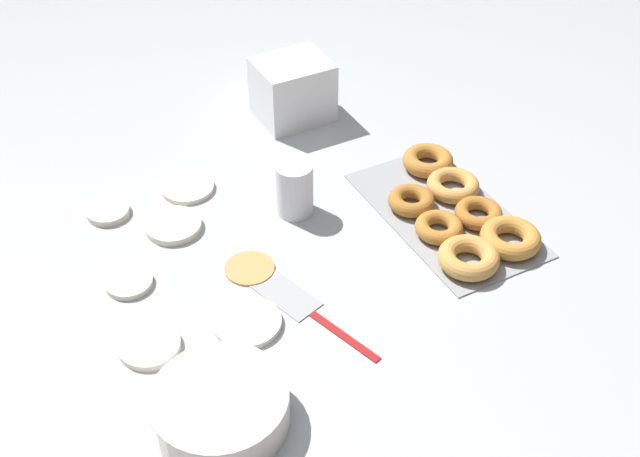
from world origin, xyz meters
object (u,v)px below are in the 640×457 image
object	(u,v)px
pancake_6	(247,323)
pancake_2	(249,267)
pancake_0	(129,282)
donut_tray	(456,212)
paper_cup	(295,189)
container_stack	(293,90)
batter_bowl	(220,407)
spatula	(298,303)
pancake_3	(108,212)
pancake_1	(173,226)
pancake_4	(149,346)
pancake_5	(188,187)

from	to	relation	value
pancake_6	pancake_2	bearing A→B (deg)	-25.74
pancake_0	donut_tray	bearing A→B (deg)	-101.25
pancake_0	paper_cup	size ratio (longest dim) A/B	0.77
container_stack	batter_bowl	bearing A→B (deg)	146.10
pancake_0	pancake_6	bearing A→B (deg)	-142.27
paper_cup	spatula	distance (m)	0.26
donut_tray	batter_bowl	bearing A→B (deg)	110.94
donut_tray	spatula	world-z (taller)	donut_tray
pancake_3	paper_cup	xyz separation A→B (m)	(-0.16, -0.32, 0.05)
container_stack	pancake_1	bearing A→B (deg)	123.21
pancake_3	donut_tray	size ratio (longest dim) A/B	0.21
batter_bowl	container_stack	bearing A→B (deg)	-33.90
pancake_1	spatula	bearing A→B (deg)	-157.94
pancake_6	spatula	world-z (taller)	pancake_6
pancake_1	pancake_4	world-z (taller)	pancake_1
pancake_6	donut_tray	size ratio (longest dim) A/B	0.29
donut_tray	batter_bowl	world-z (taller)	batter_bowl
donut_tray	paper_cup	world-z (taller)	paper_cup
container_stack	paper_cup	distance (m)	0.34
pancake_2	paper_cup	size ratio (longest dim) A/B	0.83
pancake_2	pancake_4	size ratio (longest dim) A/B	0.89
pancake_6	batter_bowl	distance (m)	0.19
pancake_6	donut_tray	bearing A→B (deg)	-82.13
spatula	pancake_2	bearing A→B (deg)	-0.52
donut_tray	container_stack	bearing A→B (deg)	12.84
pancake_1	container_stack	bearing A→B (deg)	-56.79
donut_tray	spatula	bearing A→B (deg)	99.55
pancake_3	pancake_4	bearing A→B (deg)	173.55
pancake_5	spatula	distance (m)	0.40
pancake_1	pancake_2	bearing A→B (deg)	-154.74
pancake_6	batter_bowl	size ratio (longest dim) A/B	0.56
pancake_2	donut_tray	size ratio (longest dim) A/B	0.22
pancake_5	pancake_6	world-z (taller)	same
pancake_1	pancake_3	bearing A→B (deg)	43.85
pancake_3	pancake_5	size ratio (longest dim) A/B	0.78
pancake_6	paper_cup	distance (m)	0.31
donut_tray	spatula	distance (m)	0.37
pancake_1	pancake_6	xyz separation A→B (m)	(-0.29, -0.02, -0.00)
pancake_2	pancake_5	distance (m)	0.27
pancake_4	pancake_6	world-z (taller)	pancake_4
pancake_2	batter_bowl	xyz separation A→B (m)	(-0.28, 0.17, 0.03)
pancake_6	spatula	bearing A→B (deg)	-88.65
batter_bowl	pancake_4	bearing A→B (deg)	14.60
pancake_3	pancake_6	size ratio (longest dim) A/B	0.72
pancake_5	paper_cup	size ratio (longest dim) A/B	0.98
batter_bowl	pancake_5	bearing A→B (deg)	-15.94
batter_bowl	spatula	distance (m)	0.26
pancake_3	pancake_5	xyz separation A→B (m)	(0.00, -0.16, -0.00)
pancake_5	pancake_6	bearing A→B (deg)	173.38
pancake_3	donut_tray	world-z (taller)	donut_tray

